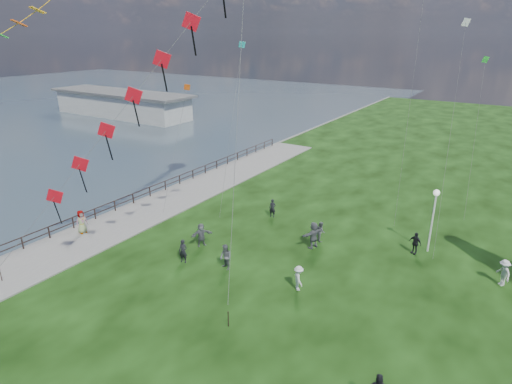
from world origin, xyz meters
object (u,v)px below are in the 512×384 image
Objects in this scene: person_6 at (273,208)px; person_9 at (415,243)px; lamppost at (434,208)px; person_7 at (321,231)px; pier_pavilion at (122,104)px; person_5 at (201,235)px; person_1 at (226,257)px; person_8 at (503,273)px; person_11 at (313,235)px; person_10 at (82,223)px; person_2 at (299,278)px; person_0 at (183,251)px.

person_6 is 11.30m from person_9.
person_7 is (-6.93, -2.50, -2.53)m from lamppost.
pier_pavilion is 17.79× the size of person_5.
person_1 reaches higher than person_5.
person_8 is at bearing 47.94° from person_1.
pier_pavilion is 19.85× the size of person_6.
person_6 is 16.71m from person_8.
person_11 is at bearing -27.97° from person_5.
lamppost is 2.99× the size of person_6.
person_9 is at bearing -30.35° from person_5.
person_9 is (-0.73, -0.80, -2.48)m from lamppost.
lamppost reaches higher than person_10.
person_1 is 1.08× the size of person_9.
person_1 is at bearing -117.09° from person_9.
person_6 is at bearing -159.48° from person_9.
pier_pavilion is 19.13× the size of person_9.
lamppost is 2.71× the size of person_8.
person_10 reaches higher than person_6.
person_5 is 19.19m from person_8.
person_8 is at bearing -15.97° from person_6.
person_7 is at bearing -31.69° from person_2.
lamppost is 2.52× the size of person_10.
person_2 is at bearing -120.96° from lamppost.
person_10 is at bearing 142.58° from person_5.
person_0 is 2.49m from person_5.
pier_pavilion is 59.86m from person_11.
person_8 is at bearing 117.84° from person_11.
person_1 is (2.86, 0.77, 0.05)m from person_0.
person_8 is at bearing -41.18° from person_5.
person_2 is at bearing 155.04° from person_7.
person_11 is at bearing 80.56° from person_1.
person_7 is (-1.53, 6.49, -0.03)m from person_2.
person_10 is at bearing -44.33° from pier_pavilion.
person_10 is (-8.68, -3.33, 0.05)m from person_5.
person_1 is at bearing -71.70° from person_10.
person_5 is 1.08× the size of person_9.
person_7 is 6.42m from person_9.
pier_pavilion is 17.67× the size of person_1.
person_6 is at bearing -132.01° from person_8.
person_11 is at bearing -118.97° from person_8.
person_6 is 14.65m from person_10.
person_8 is (11.55, 0.47, 0.10)m from person_7.
person_11 is (-6.20, -2.93, 0.18)m from person_9.
person_8 is (18.33, 5.68, -0.01)m from person_5.
lamppost reaches higher than person_6.
person_7 is (6.77, 5.21, -0.11)m from person_5.
person_8 is 11.68m from person_11.
person_1 is at bearing -90.47° from person_6.
person_11 is at bearing 31.58° from person_0.
person_1 is 0.95× the size of person_10.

